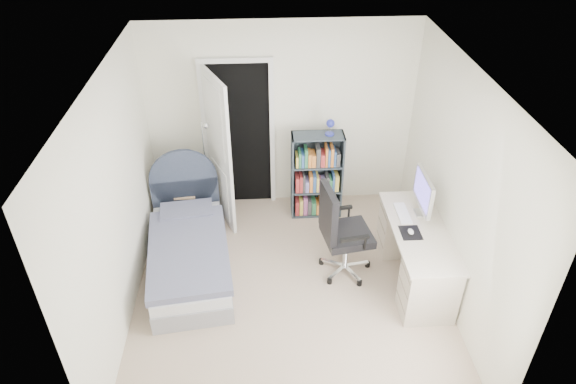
{
  "coord_description": "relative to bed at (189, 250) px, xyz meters",
  "views": [
    {
      "loc": [
        -0.28,
        -4.16,
        4.14
      ],
      "look_at": [
        0.0,
        0.37,
        1.06
      ],
      "focal_mm": 32.0,
      "sensor_mm": 36.0,
      "label": 1
    }
  ],
  "objects": [
    {
      "name": "room_shell",
      "position": [
        1.14,
        -0.43,
        1.0
      ],
      "size": [
        3.5,
        3.7,
        2.6
      ],
      "color": "tan",
      "rests_on": "ground"
    },
    {
      "name": "floor_lamp",
      "position": [
        0.18,
        1.02,
        0.32
      ],
      "size": [
        0.2,
        0.2,
        1.4
      ],
      "color": "silver",
      "rests_on": "ground"
    },
    {
      "name": "bookcase",
      "position": [
        1.58,
        1.0,
        0.29
      ],
      "size": [
        0.66,
        0.28,
        1.4
      ],
      "color": "#343F48",
      "rests_on": "ground"
    },
    {
      "name": "office_chair",
      "position": [
        1.71,
        -0.18,
        0.38
      ],
      "size": [
        0.62,
        0.64,
        1.16
      ],
      "color": "silver",
      "rests_on": "ground"
    },
    {
      "name": "desk",
      "position": [
        2.55,
        -0.35,
        0.14
      ],
      "size": [
        0.59,
        1.47,
        1.21
      ],
      "color": "beige",
      "rests_on": "ground"
    },
    {
      "name": "door",
      "position": [
        0.43,
        1.1,
        0.78
      ],
      "size": [
        0.92,
        0.77,
        2.06
      ],
      "color": "black",
      "rests_on": "ground"
    },
    {
      "name": "bed",
      "position": [
        0.0,
        0.0,
        0.0
      ],
      "size": [
        1.07,
        1.92,
        1.13
      ],
      "color": "gray",
      "rests_on": "ground"
    },
    {
      "name": "nightstand",
      "position": [
        -0.18,
        0.96,
        0.11
      ],
      "size": [
        0.37,
        0.37,
        0.55
      ],
      "color": "tan",
      "rests_on": "ground"
    }
  ]
}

